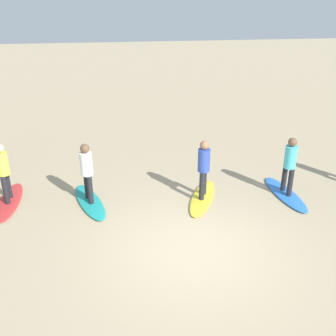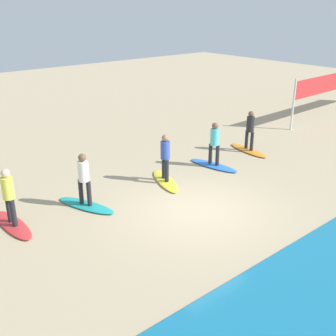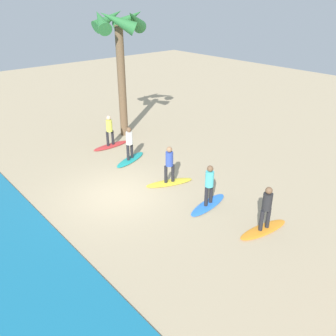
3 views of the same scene
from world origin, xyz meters
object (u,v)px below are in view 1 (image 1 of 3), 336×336
at_px(surfboard_teal, 90,202).
at_px(surfboard_red, 10,201).
at_px(surfboard_blue, 285,194).
at_px(surfer_red, 3,169).
at_px(surfer_teal, 87,169).
at_px(surfboard_yellow, 202,198).
at_px(surfer_yellow, 204,165).
at_px(surfer_blue, 290,162).

xyz_separation_m(surfboard_teal, surfboard_red, (2.17, -0.25, 0.00)).
distance_m(surfboard_blue, surfboard_teal, 5.42).
distance_m(surfboard_blue, surfer_red, 7.66).
relative_size(surfer_teal, surfer_red, 1.00).
xyz_separation_m(surfboard_yellow, surfboard_teal, (3.07, -0.12, 0.00)).
xyz_separation_m(surfboard_teal, surfer_teal, (-0.00, 0.00, 0.99)).
bearing_deg(surfer_teal, surfer_yellow, 177.74).
distance_m(surfboard_teal, surfer_teal, 0.99).
bearing_deg(surfboard_yellow, surfboard_blue, 109.96).
bearing_deg(surfer_red, surfboard_teal, 173.34).
distance_m(surfboard_blue, surfboard_red, 7.60).
bearing_deg(surfer_blue, surfboard_yellow, -1.32).
bearing_deg(surfer_yellow, surfboard_red, -4.09).
bearing_deg(surfboard_blue, surfer_yellow, -100.31).
relative_size(surfer_yellow, surfboard_red, 0.78).
bearing_deg(surfboard_yellow, surfboard_red, -72.81).
xyz_separation_m(surfer_teal, surfboard_red, (2.17, -0.25, -0.99)).
height_order(surfboard_yellow, surfer_yellow, surfer_yellow).
bearing_deg(surfer_teal, surfboard_yellow, 177.74).
xyz_separation_m(surfboard_teal, surfer_red, (2.17, -0.25, 0.99)).
bearing_deg(surfboard_blue, surfer_red, -102.23).
distance_m(surfer_blue, surfer_red, 7.60).
height_order(surfboard_teal, surfer_red, surfer_red).
height_order(surfer_blue, surfboard_yellow, surfer_blue).
height_order(surfboard_blue, surfboard_yellow, same).
height_order(surfboard_yellow, surfboard_teal, same).
bearing_deg(surfboard_red, surfer_teal, 82.65).
bearing_deg(surfer_red, surfboard_yellow, 175.91).
relative_size(surfer_blue, surfboard_teal, 0.78).
bearing_deg(surfer_blue, surfboard_red, -3.23).
relative_size(surfer_blue, surfboard_red, 0.78).
xyz_separation_m(surfer_teal, surfer_red, (2.17, -0.25, 0.00)).
height_order(surfer_blue, surfer_yellow, same).
relative_size(surfer_teal, surfboard_red, 0.78).
distance_m(surfboard_yellow, surfboard_teal, 3.07).
bearing_deg(surfer_yellow, surfer_teal, -2.26).
distance_m(surfer_teal, surfer_red, 2.18).
bearing_deg(surfer_red, surfer_blue, 176.77).
relative_size(surfer_blue, surfer_teal, 1.00).
height_order(surfboard_yellow, surfboard_red, same).
bearing_deg(surfboard_teal, surfboard_red, -116.35).
bearing_deg(surfboard_blue, surfer_teal, -100.85).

